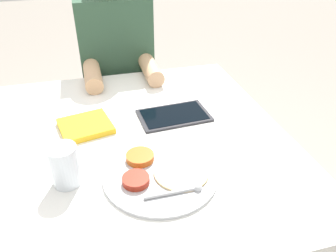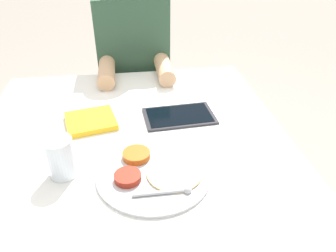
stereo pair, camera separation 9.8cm
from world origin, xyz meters
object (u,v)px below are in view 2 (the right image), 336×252
person_diner (136,92)px  drinking_glass (61,158)px  tablet_device (179,116)px  red_notebook (91,121)px  thali_tray (153,172)px

person_diner → drinking_glass: 0.85m
person_diner → tablet_device: bearing=-76.4°
red_notebook → person_diner: size_ratio=0.15×
tablet_device → drinking_glass: (-0.36, -0.25, 0.05)m
tablet_device → person_diner: 0.58m
person_diner → drinking_glass: person_diner is taller
tablet_device → red_notebook: bearing=-180.0°
red_notebook → tablet_device: 0.30m
tablet_device → thali_tray: bearing=-112.9°
thali_tray → person_diner: size_ratio=0.25×
thali_tray → drinking_glass: bearing=171.4°
red_notebook → drinking_glass: size_ratio=1.66×
tablet_device → person_diner: person_diner is taller
drinking_glass → red_notebook: bearing=76.9°
red_notebook → drinking_glass: (-0.06, -0.25, 0.05)m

